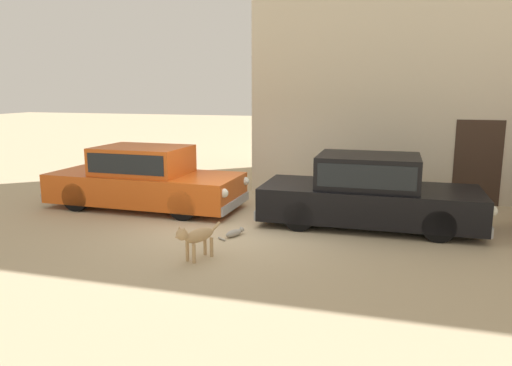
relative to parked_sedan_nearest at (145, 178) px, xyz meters
The scene contains 5 objects.
ground_plane 2.86m from the parked_sedan_nearest, 19.46° to the right, with size 80.00×80.00×0.00m, color tan.
parked_sedan_nearest is the anchor object (origin of this frame).
parked_sedan_second 5.29m from the parked_sedan_nearest, ahead, with size 4.61×1.84×1.50m.
stray_dog_spotted 4.09m from the parked_sedan_nearest, 49.29° to the right, with size 0.48×1.00×0.65m.
stray_cat 3.35m from the parked_sedan_nearest, 30.19° to the right, with size 0.39×0.62×0.15m.
Camera 1 is at (3.21, -9.37, 2.85)m, focal length 34.12 mm.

